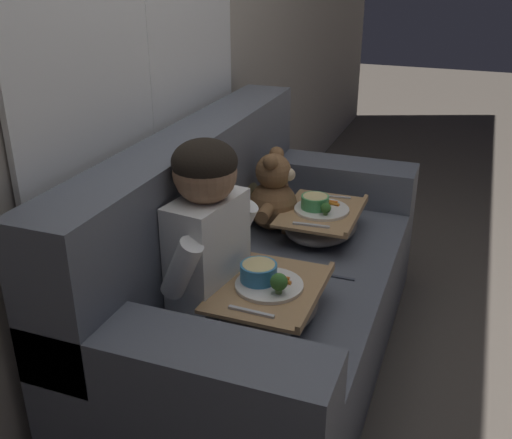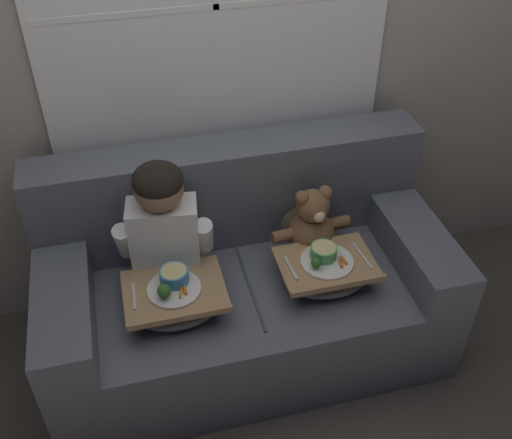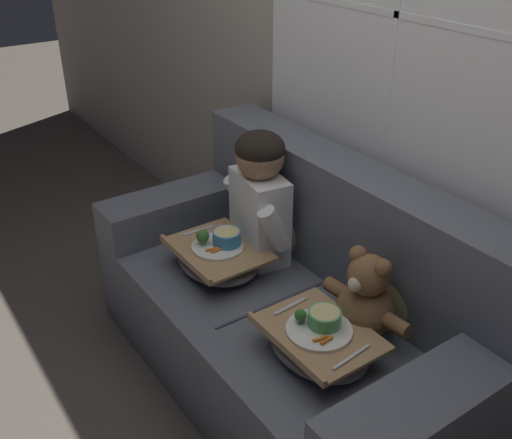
{
  "view_description": "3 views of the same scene",
  "coord_description": "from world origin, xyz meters",
  "views": [
    {
      "loc": [
        -1.86,
        -0.64,
        1.51
      ],
      "look_at": [
        0.01,
        0.06,
        0.61
      ],
      "focal_mm": 42.0,
      "sensor_mm": 36.0,
      "label": 1
    },
    {
      "loc": [
        -0.42,
        -1.81,
        2.26
      ],
      "look_at": [
        0.06,
        0.07,
        0.7
      ],
      "focal_mm": 42.0,
      "sensor_mm": 36.0,
      "label": 2
    },
    {
      "loc": [
        1.49,
        -1.16,
        1.84
      ],
      "look_at": [
        -0.12,
        -0.05,
        0.75
      ],
      "focal_mm": 42.0,
      "sensor_mm": 36.0,
      "label": 3
    }
  ],
  "objects": [
    {
      "name": "lap_tray_teddy",
      "position": [
        0.32,
        -0.1,
        0.5
      ],
      "size": [
        0.4,
        0.3,
        0.17
      ],
      "color": "slate",
      "rests_on": "teddy_bear"
    },
    {
      "name": "throw_pillow_behind_child",
      "position": [
        -0.32,
        0.25,
        0.6
      ],
      "size": [
        0.34,
        0.16,
        0.35
      ],
      "color": "#C1B293",
      "rests_on": "couch"
    },
    {
      "name": "child_figure",
      "position": [
        -0.32,
        0.1,
        0.75
      ],
      "size": [
        0.42,
        0.22,
        0.57
      ],
      "color": "white",
      "rests_on": "couch"
    },
    {
      "name": "teddy_bear",
      "position": [
        0.32,
        0.1,
        0.58
      ],
      "size": [
        0.37,
        0.26,
        0.34
      ],
      "color": "brown",
      "rests_on": "couch"
    },
    {
      "name": "lap_tray_child",
      "position": [
        -0.32,
        -0.1,
        0.5
      ],
      "size": [
        0.41,
        0.32,
        0.19
      ],
      "color": "slate",
      "rests_on": "child_figure"
    },
    {
      "name": "ground_plane",
      "position": [
        0.0,
        0.0,
        0.0
      ],
      "size": [
        14.0,
        14.0,
        0.0
      ],
      "primitive_type": "plane",
      "color": "#4C443D"
    },
    {
      "name": "throw_pillow_behind_teddy",
      "position": [
        0.32,
        0.25,
        0.6
      ],
      "size": [
        0.31,
        0.15,
        0.33
      ],
      "color": "#898456",
      "rests_on": "couch"
    },
    {
      "name": "couch",
      "position": [
        0.0,
        0.06,
        0.34
      ],
      "size": [
        1.73,
        0.85,
        0.92
      ],
      "color": "#565B66",
      "rests_on": "ground_plane"
    },
    {
      "name": "wall_back_with_window",
      "position": [
        0.0,
        0.5,
        1.31
      ],
      "size": [
        8.0,
        0.08,
        2.6
      ],
      "color": "#A89E8E",
      "rests_on": "ground_plane"
    }
  ]
}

